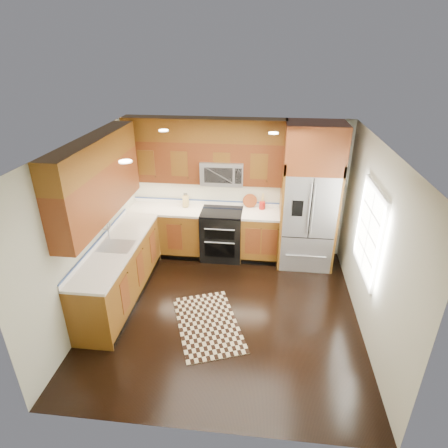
# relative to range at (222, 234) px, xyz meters

# --- Properties ---
(ground) EXTENTS (4.00, 4.00, 0.00)m
(ground) POSITION_rel_range_xyz_m (0.25, -1.67, -0.47)
(ground) COLOR black
(ground) RESTS_ON ground
(wall_back) EXTENTS (4.00, 0.02, 2.60)m
(wall_back) POSITION_rel_range_xyz_m (0.25, 0.33, 0.83)
(wall_back) COLOR #B6B8A6
(wall_back) RESTS_ON ground
(wall_left) EXTENTS (0.02, 4.00, 2.60)m
(wall_left) POSITION_rel_range_xyz_m (-1.75, -1.67, 0.83)
(wall_left) COLOR #B6B8A6
(wall_left) RESTS_ON ground
(wall_right) EXTENTS (0.02, 4.00, 2.60)m
(wall_right) POSITION_rel_range_xyz_m (2.25, -1.67, 0.83)
(wall_right) COLOR #B6B8A6
(wall_right) RESTS_ON ground
(window) EXTENTS (0.04, 1.10, 1.30)m
(window) POSITION_rel_range_xyz_m (2.23, -1.47, 0.93)
(window) COLOR white
(window) RESTS_ON ground
(base_cabinets) EXTENTS (2.85, 3.00, 0.90)m
(base_cabinets) POSITION_rel_range_xyz_m (-0.98, -0.77, -0.02)
(base_cabinets) COLOR brown
(base_cabinets) RESTS_ON ground
(countertop) EXTENTS (2.86, 3.01, 0.04)m
(countertop) POSITION_rel_range_xyz_m (-0.84, -0.65, 0.45)
(countertop) COLOR white
(countertop) RESTS_ON base_cabinets
(upper_cabinets) EXTENTS (2.85, 3.00, 1.15)m
(upper_cabinets) POSITION_rel_range_xyz_m (-0.90, -0.58, 1.56)
(upper_cabinets) COLOR brown
(upper_cabinets) RESTS_ON ground
(range) EXTENTS (0.76, 0.67, 0.95)m
(range) POSITION_rel_range_xyz_m (0.00, 0.00, 0.00)
(range) COLOR black
(range) RESTS_ON ground
(microwave) EXTENTS (0.76, 0.40, 0.42)m
(microwave) POSITION_rel_range_xyz_m (-0.00, 0.13, 1.19)
(microwave) COLOR #B2B2B7
(microwave) RESTS_ON ground
(refrigerator) EXTENTS (0.98, 0.75, 2.60)m
(refrigerator) POSITION_rel_range_xyz_m (1.55, -0.04, 0.83)
(refrigerator) COLOR #B2B2B7
(refrigerator) RESTS_ON ground
(sink_faucet) EXTENTS (0.54, 0.44, 0.37)m
(sink_faucet) POSITION_rel_range_xyz_m (-1.48, -1.44, 0.52)
(sink_faucet) COLOR #B2B2B7
(sink_faucet) RESTS_ON countertop
(rug) EXTENTS (1.31, 1.64, 0.01)m
(rug) POSITION_rel_range_xyz_m (0.03, -1.98, -0.46)
(rug) COLOR black
(rug) RESTS_ON ground
(knife_block) EXTENTS (0.10, 0.14, 0.27)m
(knife_block) POSITION_rel_range_xyz_m (-0.71, 0.17, 0.58)
(knife_block) COLOR tan
(knife_block) RESTS_ON countertop
(utensil_crock) EXTENTS (0.14, 0.14, 0.31)m
(utensil_crock) POSITION_rel_range_xyz_m (0.74, 0.21, 0.58)
(utensil_crock) COLOR maroon
(utensil_crock) RESTS_ON countertop
(cutting_board) EXTENTS (0.27, 0.27, 0.02)m
(cutting_board) POSITION_rel_range_xyz_m (0.50, 0.27, 0.48)
(cutting_board) COLOR brown
(cutting_board) RESTS_ON countertop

